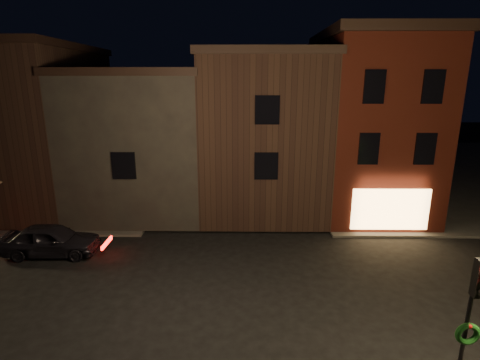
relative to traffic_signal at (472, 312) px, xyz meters
name	(u,v)px	position (x,y,z in m)	size (l,w,h in m)	color
ground	(234,289)	(-5.60, 5.51, -2.81)	(120.00, 120.00, 0.00)	black
sidewalk_far_right	(461,170)	(14.40, 25.51, -2.75)	(30.00, 30.00, 0.12)	#2D2B28
sidewalk_far_left	(21,169)	(-25.60, 25.51, -2.75)	(30.00, 30.00, 0.12)	#2D2B28
corner_building	(372,124)	(2.40, 14.98, 2.59)	(6.50, 8.50, 10.50)	#44130C
row_building_a	(262,131)	(-4.10, 16.01, 2.03)	(7.30, 10.30, 9.40)	black
row_building_b	(148,139)	(-11.35, 16.01, 1.53)	(7.80, 10.30, 8.40)	black
row_building_c	(33,127)	(-18.60, 16.01, 2.28)	(7.30, 10.30, 9.90)	black
traffic_signal	(472,312)	(0.00, 0.00, 0.00)	(0.58, 0.38, 4.05)	black
parked_car_a	(51,240)	(-14.19, 8.45, -2.07)	(1.74, 4.33, 1.48)	black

